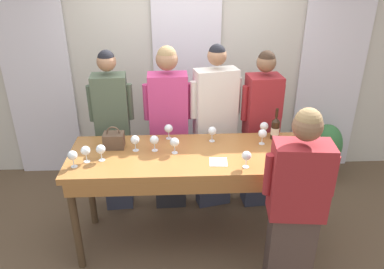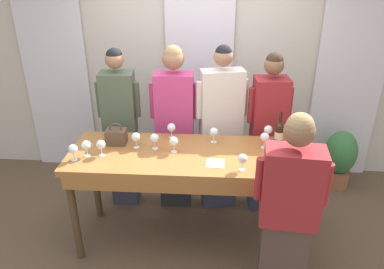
# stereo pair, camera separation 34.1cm
# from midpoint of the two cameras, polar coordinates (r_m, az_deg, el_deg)

# --- Properties ---
(ground_plane) EXTENTS (18.00, 18.00, 0.00)m
(ground_plane) POSITION_cam_midpoint_polar(r_m,az_deg,el_deg) (3.99, -2.48, -15.67)
(ground_plane) COLOR brown
(wall_back) EXTENTS (12.00, 0.06, 2.80)m
(wall_back) POSITION_cam_midpoint_polar(r_m,az_deg,el_deg) (4.66, -2.95, 10.38)
(wall_back) COLOR beige
(wall_back) RESTS_ON ground_plane
(curtain_panel_left) EXTENTS (0.81, 0.03, 2.69)m
(curtain_panel_left) POSITION_cam_midpoint_polar(r_m,az_deg,el_deg) (4.97, -24.42, 8.40)
(curtain_panel_left) COLOR white
(curtain_panel_left) RESTS_ON ground_plane
(curtain_panel_center) EXTENTS (0.81, 0.03, 2.69)m
(curtain_panel_center) POSITION_cam_midpoint_polar(r_m,az_deg,el_deg) (4.62, -2.94, 9.49)
(curtain_panel_center) COLOR white
(curtain_panel_center) RESTS_ON ground_plane
(curtain_panel_right) EXTENTS (0.81, 0.03, 2.69)m
(curtain_panel_right) POSITION_cam_midpoint_polar(r_m,az_deg,el_deg) (4.95, 18.69, 9.29)
(curtain_panel_right) COLOR white
(curtain_panel_right) RESTS_ON ground_plane
(tasting_bar) EXTENTS (2.25, 0.79, 1.01)m
(tasting_bar) POSITION_cam_midpoint_polar(r_m,az_deg,el_deg) (3.44, -2.77, -4.66)
(tasting_bar) COLOR #9E6633
(tasting_bar) RESTS_ON ground_plane
(wine_bottle) EXTENTS (0.08, 0.08, 0.32)m
(wine_bottle) POSITION_cam_midpoint_polar(r_m,az_deg,el_deg) (3.68, 10.01, 0.89)
(wine_bottle) COLOR black
(wine_bottle) RESTS_ON tasting_bar
(handbag) EXTENTS (0.19, 0.14, 0.21)m
(handbag) POSITION_cam_midpoint_polar(r_m,az_deg,el_deg) (3.58, -14.51, -0.88)
(handbag) COLOR brown
(handbag) RESTS_ON tasting_bar
(wine_glass_front_left) EXTENTS (0.08, 0.08, 0.15)m
(wine_glass_front_left) POSITION_cam_midpoint_polar(r_m,az_deg,el_deg) (3.35, -20.56, -3.15)
(wine_glass_front_left) COLOR white
(wine_glass_front_left) RESTS_ON tasting_bar
(wine_glass_front_mid) EXTENTS (0.08, 0.08, 0.15)m
(wine_glass_front_mid) POSITION_cam_midpoint_polar(r_m,az_deg,el_deg) (3.44, -8.61, -0.95)
(wine_glass_front_mid) COLOR white
(wine_glass_front_mid) RESTS_ON tasting_bar
(wine_glass_front_right) EXTENTS (0.08, 0.08, 0.15)m
(wine_glass_front_right) POSITION_cam_midpoint_polar(r_m,az_deg,el_deg) (3.15, 5.27, -3.38)
(wine_glass_front_right) COLOR white
(wine_glass_front_right) RESTS_ON tasting_bar
(wine_glass_center_left) EXTENTS (0.08, 0.08, 0.15)m
(wine_glass_center_left) POSITION_cam_midpoint_polar(r_m,az_deg,el_deg) (3.39, -18.72, -2.46)
(wine_glass_center_left) COLOR white
(wine_glass_center_left) RESTS_ON tasting_bar
(wine_glass_center_mid) EXTENTS (0.08, 0.08, 0.15)m
(wine_glass_center_mid) POSITION_cam_midpoint_polar(r_m,az_deg,el_deg) (3.55, 8.03, 0.06)
(wine_glass_center_mid) COLOR white
(wine_glass_center_mid) RESTS_ON tasting_bar
(wine_glass_center_right) EXTENTS (0.08, 0.08, 0.15)m
(wine_glass_center_right) POSITION_cam_midpoint_polar(r_m,az_deg,el_deg) (3.47, -11.49, -0.92)
(wine_glass_center_right) COLOR white
(wine_glass_center_right) RESTS_ON tasting_bar
(wine_glass_back_left) EXTENTS (0.08, 0.08, 0.15)m
(wine_glass_back_left) POSITION_cam_midpoint_polar(r_m,az_deg,el_deg) (3.57, 0.37, 0.45)
(wine_glass_back_left) COLOR white
(wine_glass_back_left) RESTS_ON tasting_bar
(wine_glass_back_mid) EXTENTS (0.08, 0.08, 0.15)m
(wine_glass_back_mid) POSITION_cam_midpoint_polar(r_m,az_deg,el_deg) (3.37, -5.58, -1.30)
(wine_glass_back_mid) COLOR white
(wine_glass_back_mid) RESTS_ON tasting_bar
(wine_glass_back_right) EXTENTS (0.08, 0.08, 0.15)m
(wine_glass_back_right) POSITION_cam_midpoint_polar(r_m,az_deg,el_deg) (3.71, 8.38, 1.17)
(wine_glass_back_right) COLOR white
(wine_glass_back_right) RESTS_ON tasting_bar
(wine_glass_near_host) EXTENTS (0.08, 0.08, 0.15)m
(wine_glass_near_host) POSITION_cam_midpoint_polar(r_m,az_deg,el_deg) (3.38, -16.59, -2.29)
(wine_glass_near_host) COLOR white
(wine_glass_near_host) RESTS_ON tasting_bar
(wine_glass_by_bottle) EXTENTS (0.08, 0.08, 0.15)m
(wine_glass_by_bottle) POSITION_cam_midpoint_polar(r_m,az_deg,el_deg) (3.64, -6.28, 0.82)
(wine_glass_by_bottle) COLOR white
(wine_glass_by_bottle) RESTS_ON tasting_bar
(napkin) EXTENTS (0.16, 0.16, 0.00)m
(napkin) POSITION_cam_midpoint_polar(r_m,az_deg,el_deg) (3.26, 1.05, -4.28)
(napkin) COLOR white
(napkin) RESTS_ON tasting_bar
(guest_olive_jacket) EXTENTS (0.46, 0.26, 1.81)m
(guest_olive_jacket) POSITION_cam_midpoint_polar(r_m,az_deg,el_deg) (4.08, -14.24, 0.32)
(guest_olive_jacket) COLOR #383D51
(guest_olive_jacket) RESTS_ON ground_plane
(guest_pink_top) EXTENTS (0.51, 0.24, 1.85)m
(guest_pink_top) POSITION_cam_midpoint_polar(r_m,az_deg,el_deg) (3.99, -5.99, 0.86)
(guest_pink_top) COLOR #28282D
(guest_pink_top) RESTS_ON ground_plane
(guest_cream_sweater) EXTENTS (0.55, 0.30, 1.86)m
(guest_cream_sweater) POSITION_cam_midpoint_polar(r_m,az_deg,el_deg) (3.99, 1.07, 0.91)
(guest_cream_sweater) COLOR #383D51
(guest_cream_sweater) RESTS_ON ground_plane
(guest_striped_shirt) EXTENTS (0.46, 0.30, 1.79)m
(guest_striped_shirt) POSITION_cam_midpoint_polar(r_m,az_deg,el_deg) (4.07, 8.04, 0.56)
(guest_striped_shirt) COLOR #383D51
(guest_striped_shirt) RESTS_ON ground_plane
(host_pouring) EXTENTS (0.55, 0.29, 1.68)m
(host_pouring) POSITION_cam_midpoint_polar(r_m,az_deg,el_deg) (3.05, 12.45, -10.63)
(host_pouring) COLOR #473833
(host_pouring) RESTS_ON ground_plane
(potted_plant) EXTENTS (0.39, 0.39, 0.75)m
(potted_plant) POSITION_cam_midpoint_polar(r_m,az_deg,el_deg) (4.97, 17.85, -2.31)
(potted_plant) COLOR #935B3D
(potted_plant) RESTS_ON ground_plane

